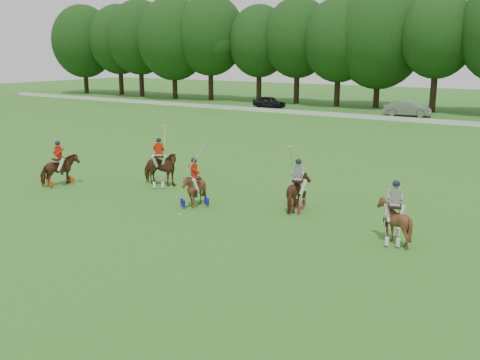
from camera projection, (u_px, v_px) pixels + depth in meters
The scene contains 11 objects.
ground at pixel (123, 228), 20.48m from camera, with size 180.00×180.00×0.00m, color #30621C.
tree_line at pixel (441, 36), 57.68m from camera, with size 117.98×14.32×14.75m.
boundary_rail at pixel (406, 119), 51.49m from camera, with size 120.00×0.10×0.44m, color white.
car_left at pixel (269, 102), 64.43m from camera, with size 1.62×4.02×1.37m, color black.
car_mid at pixel (407, 109), 55.69m from camera, with size 1.68×4.81×1.58m, color gray.
polo_red_a at pixel (60, 170), 26.83m from camera, with size 1.32×2.02×2.29m.
polo_red_b at pixel (160, 168), 26.73m from camera, with size 2.29×2.22×2.99m.
polo_red_c at pixel (194, 189), 23.16m from camera, with size 1.75×1.77×2.72m.
polo_stripe_a at pixel (298, 192), 22.60m from camera, with size 1.27×1.95×2.78m.
polo_stripe_b at pixel (394, 221), 18.79m from camera, with size 1.60×1.71×2.26m.
polo_ball at pixel (180, 215), 22.04m from camera, with size 0.09×0.09×0.09m, color white.
Camera 1 is at (14.33, -13.94, 6.60)m, focal length 40.00 mm.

